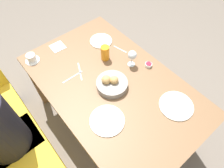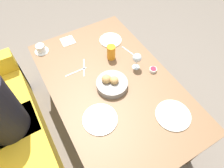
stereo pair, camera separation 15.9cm
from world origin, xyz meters
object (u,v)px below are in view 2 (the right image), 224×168
at_px(couch, 0,149).
at_px(fork_silver, 76,72).
at_px(seated_person, 6,122).
at_px(plate_far_center, 100,119).
at_px(plate_near_right, 110,40).
at_px(wine_glass, 137,58).
at_px(spoon_coffee, 128,51).
at_px(jam_bowl_berry, 153,70).
at_px(plate_near_left, 173,115).
at_px(bread_basket, 112,83).
at_px(knife_silver, 84,67).
at_px(juice_glass, 111,52).
at_px(napkin, 68,41).
at_px(coffee_cup, 41,49).

xyz_separation_m(couch, fork_silver, (0.12, -0.84, 0.42)).
distance_m(seated_person, plate_far_center, 0.84).
xyz_separation_m(plate_near_right, wine_glass, (-0.40, -0.02, 0.11)).
bearing_deg(spoon_coffee, couch, 94.78).
distance_m(jam_bowl_berry, fork_silver, 0.66).
xyz_separation_m(plate_near_left, fork_silver, (0.73, 0.45, -0.00)).
xyz_separation_m(plate_near_right, jam_bowl_berry, (-0.51, -0.12, 0.01)).
height_order(couch, bread_basket, couch).
bearing_deg(plate_near_right, fork_silver, 113.19).
bearing_deg(spoon_coffee, plate_near_right, 19.09).
xyz_separation_m(couch, jam_bowl_berry, (-0.20, -1.41, 0.43)).
xyz_separation_m(plate_near_left, jam_bowl_berry, (0.42, -0.13, 0.01)).
bearing_deg(fork_silver, plate_far_center, 176.60).
bearing_deg(plate_near_right, plate_far_center, 145.08).
relative_size(knife_silver, spoon_coffee, 1.25).
height_order(plate_near_left, fork_silver, plate_near_left).
xyz_separation_m(couch, spoon_coffee, (0.11, -1.36, 0.42)).
bearing_deg(wine_glass, juice_glass, 32.35).
bearing_deg(couch, spoon_coffee, -85.22).
height_order(spoon_coffee, napkin, napkin).
relative_size(seated_person, spoon_coffee, 8.42).
relative_size(juice_glass, coffee_cup, 1.09).
relative_size(couch, plate_near_right, 7.83).
height_order(fork_silver, napkin, napkin).
bearing_deg(jam_bowl_berry, juice_glass, 36.68).
bearing_deg(couch, jam_bowl_berry, -98.05).
xyz_separation_m(couch, plate_far_center, (-0.38, -0.81, 0.42)).
relative_size(wine_glass, spoon_coffee, 1.08).
distance_m(bread_basket, plate_near_right, 0.54).
bearing_deg(napkin, fork_silver, 167.21).
distance_m(bread_basket, knife_silver, 0.31).
relative_size(bread_basket, wine_glass, 1.61).
height_order(juice_glass, wine_glass, wine_glass).
height_order(wine_glass, spoon_coffee, wine_glass).
distance_m(plate_near_left, wine_glass, 0.53).
relative_size(fork_silver, napkin, 1.52).
height_order(couch, napkin, couch).
distance_m(plate_near_right, juice_glass, 0.24).
xyz_separation_m(wine_glass, spoon_coffee, (0.20, -0.05, -0.11)).
xyz_separation_m(bread_basket, jam_bowl_berry, (-0.04, -0.38, -0.02)).
bearing_deg(fork_silver, spoon_coffee, -90.72).
relative_size(bread_basket, plate_far_center, 1.00).
bearing_deg(plate_near_left, plate_near_right, -0.28).
relative_size(plate_near_left, fork_silver, 1.32).
bearing_deg(napkin, wine_glass, -147.65).
xyz_separation_m(plate_near_right, knife_silver, (-0.18, 0.37, -0.00)).
relative_size(bread_basket, fork_silver, 1.29).
bearing_deg(plate_far_center, jam_bowl_berry, -73.77).
xyz_separation_m(bread_basket, juice_glass, (0.27, -0.15, 0.03)).
relative_size(seated_person, coffee_cup, 9.78).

